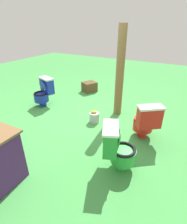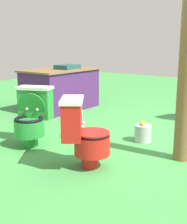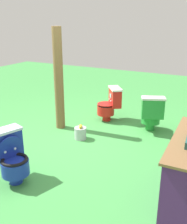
% 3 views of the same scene
% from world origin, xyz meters
% --- Properties ---
extents(ground, '(14.00, 14.00, 0.00)m').
position_xyz_m(ground, '(0.00, 0.00, 0.00)').
color(ground, '#429947').
extents(toilet_red, '(0.62, 0.63, 0.73)m').
position_xyz_m(toilet_red, '(-1.38, 0.23, 0.37)').
color(toilet_red, red).
rests_on(toilet_red, ground).
extents(toilet_green, '(0.61, 0.56, 0.73)m').
position_xyz_m(toilet_green, '(-1.21, 1.19, 0.37)').
color(toilet_green, green).
rests_on(toilet_green, ground).
extents(vendor_table, '(1.47, 0.88, 0.85)m').
position_xyz_m(vendor_table, '(0.53, 2.36, 0.39)').
color(vendor_table, '#4C2360').
rests_on(vendor_table, ground).
extents(wooden_post, '(0.18, 0.18, 1.98)m').
position_xyz_m(wooden_post, '(-0.55, -0.49, 0.99)').
color(wooden_post, brown).
rests_on(wooden_post, ground).
extents(lemon_bucket, '(0.22, 0.22, 0.28)m').
position_xyz_m(lemon_bucket, '(-0.26, 0.15, 0.12)').
color(lemon_bucket, '#B7B7BF').
rests_on(lemon_bucket, ground).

